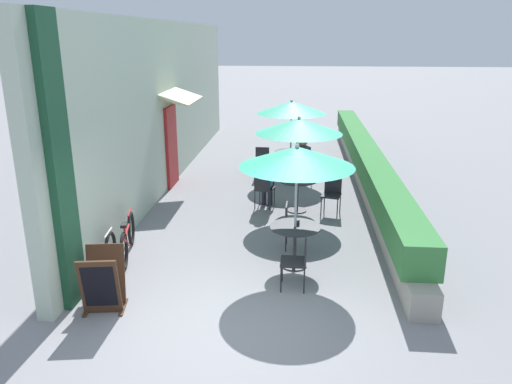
% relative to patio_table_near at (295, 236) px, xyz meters
% --- Properties ---
extents(ground_plane, '(120.00, 120.00, 0.00)m').
position_rel_patio_table_near_xyz_m(ground_plane, '(-0.91, -2.07, -0.57)').
color(ground_plane, gray).
extents(cafe_facade_wall, '(0.98, 14.97, 4.20)m').
position_rel_patio_table_near_xyz_m(cafe_facade_wall, '(-3.45, 5.28, 1.53)').
color(cafe_facade_wall, '#B2C1AD').
rests_on(cafe_facade_wall, ground_plane).
extents(planter_hedge, '(0.60, 13.97, 1.01)m').
position_rel_patio_table_near_xyz_m(planter_hedge, '(1.84, 5.32, -0.03)').
color(planter_hedge, gray).
rests_on(planter_hedge, ground_plane).
extents(patio_table_near, '(0.87, 0.87, 0.74)m').
position_rel_patio_table_near_xyz_m(patio_table_near, '(0.00, 0.00, 0.00)').
color(patio_table_near, '#28282D').
rests_on(patio_table_near, ground_plane).
extents(patio_umbrella_near, '(1.91, 1.91, 2.17)m').
position_rel_patio_table_near_xyz_m(patio_umbrella_near, '(-0.00, 0.00, 1.39)').
color(patio_umbrella_near, '#B7B7BC').
rests_on(patio_umbrella_near, ground_plane).
extents(cafe_chair_near_left, '(0.41, 0.41, 0.87)m').
position_rel_patio_table_near_xyz_m(cafe_chair_near_left, '(0.06, -0.78, -0.05)').
color(cafe_chair_near_left, '#232328').
rests_on(cafe_chair_near_left, ground_plane).
extents(cafe_chair_near_right, '(0.41, 0.41, 0.87)m').
position_rel_patio_table_near_xyz_m(cafe_chair_near_right, '(-0.06, 0.78, -0.05)').
color(cafe_chair_near_right, '#232328').
rests_on(cafe_chair_near_right, ground_plane).
extents(coffee_cup_near, '(0.07, 0.07, 0.09)m').
position_rel_patio_table_near_xyz_m(coffee_cup_near, '(0.04, 0.08, 0.22)').
color(coffee_cup_near, '#232328').
rests_on(coffee_cup_near, patio_table_near).
extents(patio_table_mid, '(0.87, 0.87, 0.74)m').
position_rel_patio_table_near_xyz_m(patio_table_mid, '(0.02, 2.87, 0.00)').
color(patio_table_mid, '#28282D').
rests_on(patio_table_mid, ground_plane).
extents(patio_umbrella_mid, '(1.91, 1.91, 2.17)m').
position_rel_patio_table_near_xyz_m(patio_umbrella_mid, '(0.02, 2.87, 1.39)').
color(patio_umbrella_mid, '#B7B7BC').
rests_on(patio_umbrella_mid, ground_plane).
extents(cafe_chair_mid_left, '(0.48, 0.48, 0.87)m').
position_rel_patio_table_near_xyz_m(cafe_chair_mid_left, '(-0.75, 2.98, -0.05)').
color(cafe_chair_mid_left, '#232328').
rests_on(cafe_chair_mid_left, ground_plane).
extents(seated_patron_mid_left, '(0.41, 0.47, 1.25)m').
position_rel_patio_table_near_xyz_m(seated_patron_mid_left, '(-0.72, 3.09, 0.12)').
color(seated_patron_mid_left, '#23232D').
rests_on(seated_patron_mid_left, ground_plane).
extents(cafe_chair_mid_right, '(0.48, 0.48, 0.87)m').
position_rel_patio_table_near_xyz_m(cafe_chair_mid_right, '(0.79, 2.76, -0.05)').
color(cafe_chair_mid_right, '#232328').
rests_on(cafe_chair_mid_right, ground_plane).
extents(coffee_cup_mid, '(0.07, 0.07, 0.09)m').
position_rel_patio_table_near_xyz_m(coffee_cup_mid, '(0.11, 2.90, 0.22)').
color(coffee_cup_mid, '#B73D3D').
rests_on(coffee_cup_mid, patio_table_mid).
extents(patio_table_far, '(0.87, 0.87, 0.74)m').
position_rel_patio_table_near_xyz_m(patio_table_far, '(-0.19, 5.75, 0.00)').
color(patio_table_far, '#28282D').
rests_on(patio_table_far, ground_plane).
extents(patio_umbrella_far, '(1.91, 1.91, 2.17)m').
position_rel_patio_table_near_xyz_m(patio_umbrella_far, '(-0.19, 5.75, 1.39)').
color(patio_umbrella_far, '#B7B7BC').
rests_on(patio_umbrella_far, ground_plane).
extents(cafe_chair_far_left, '(0.42, 0.42, 0.87)m').
position_rel_patio_table_near_xyz_m(cafe_chair_far_left, '(-0.97, 5.72, -0.05)').
color(cafe_chair_far_left, '#232328').
rests_on(cafe_chair_far_left, ground_plane).
extents(cafe_chair_far_right, '(0.54, 0.54, 0.87)m').
position_rel_patio_table_near_xyz_m(cafe_chair_far_right, '(0.23, 5.10, -0.05)').
color(cafe_chair_far_right, '#232328').
rests_on(cafe_chair_far_right, ground_plane).
extents(seated_patron_far_right, '(0.50, 0.47, 1.25)m').
position_rel_patio_table_near_xyz_m(seated_patron_far_right, '(0.13, 5.05, 0.12)').
color(seated_patron_far_right, '#23232D').
rests_on(seated_patron_far_right, ground_plane).
extents(cafe_chair_far_back, '(0.55, 0.55, 0.87)m').
position_rel_patio_table_near_xyz_m(cafe_chair_far_back, '(0.16, 6.45, -0.05)').
color(cafe_chair_far_back, '#232328').
rests_on(cafe_chair_far_back, ground_plane).
extents(coffee_cup_far, '(0.07, 0.07, 0.09)m').
position_rel_patio_table_near_xyz_m(coffee_cup_far, '(-0.06, 5.70, 0.22)').
color(coffee_cup_far, '#232328').
rests_on(coffee_cup_far, patio_table_far).
extents(bicycle_leaning, '(0.25, 1.68, 0.72)m').
position_rel_patio_table_near_xyz_m(bicycle_leaning, '(-3.11, -0.81, -0.23)').
color(bicycle_leaning, black).
rests_on(bicycle_leaning, ground_plane).
extents(bicycle_second, '(0.42, 1.68, 0.74)m').
position_rel_patio_table_near_xyz_m(bicycle_second, '(-3.01, 0.17, -0.22)').
color(bicycle_second, black).
rests_on(bicycle_second, ground_plane).
extents(menu_board, '(0.65, 0.71, 0.91)m').
position_rel_patio_table_near_xyz_m(menu_board, '(-2.75, -1.66, -0.12)').
color(menu_board, '#422819').
rests_on(menu_board, ground_plane).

